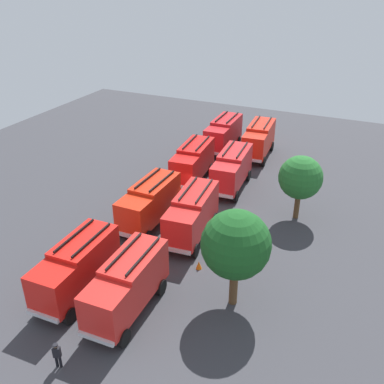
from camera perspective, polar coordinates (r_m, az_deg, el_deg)
name	(u,v)px	position (r m, az deg, el deg)	size (l,w,h in m)	color
ground_plane	(192,205)	(40.58, 0.00, -1.75)	(65.26, 65.26, 0.00)	#38383D
fire_truck_0	(224,133)	(52.39, 4.16, 7.75)	(7.24, 2.86, 3.88)	red
fire_truck_1	(193,161)	(44.45, 0.11, 4.09)	(7.38, 3.23, 3.88)	red
fire_truck_2	(150,202)	(36.85, -5.59, -1.32)	(7.22, 2.79, 3.88)	red
fire_truck_3	(77,266)	(30.24, -14.93, -9.42)	(7.26, 2.90, 3.88)	red
fire_truck_4	(259,139)	(51.02, 8.78, 6.93)	(7.37, 3.20, 3.88)	red
fire_truck_5	(232,168)	(42.99, 5.26, 3.12)	(7.36, 3.20, 3.88)	red
fire_truck_6	(192,213)	(35.03, -0.01, -2.82)	(7.39, 3.27, 3.88)	red
fire_truck_7	(127,284)	(28.13, -8.53, -11.88)	(7.26, 2.91, 3.88)	red
firefighter_0	(140,246)	(33.35, -6.82, -7.04)	(0.47, 0.35, 1.84)	black
firefighter_1	(253,134)	(55.78, 7.99, 7.49)	(0.28, 0.44, 1.70)	black
firefighter_2	(57,354)	(26.48, -17.30, -19.70)	(0.37, 0.48, 1.71)	black
tree_0	(301,178)	(37.96, 14.07, 1.84)	(3.76, 3.76, 5.82)	brown
tree_1	(236,245)	(27.09, 5.78, -6.91)	(4.42, 4.42, 6.86)	brown
traffic_cone_0	(141,202)	(40.75, -6.72, -1.36)	(0.41, 0.41, 0.58)	#F2600C
traffic_cone_1	(199,265)	(32.41, 0.91, -9.57)	(0.44, 0.44, 0.63)	#F2600C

